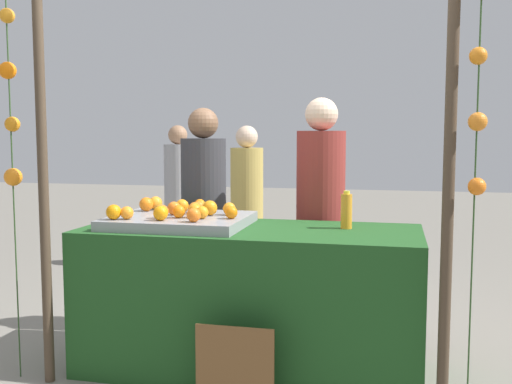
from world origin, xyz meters
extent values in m
plane|color=gray|center=(0.00, 0.00, 0.00)|extent=(24.00, 24.00, 0.00)
cube|color=#1E4C1E|center=(0.00, 0.00, 0.43)|extent=(1.98, 0.81, 0.85)
cube|color=gray|center=(-0.44, -0.01, 0.88)|extent=(0.81, 0.67, 0.06)
sphere|color=orange|center=(-0.69, 0.24, 0.96)|extent=(0.09, 0.09, 0.09)
sphere|color=orange|center=(-0.27, -0.23, 0.95)|extent=(0.08, 0.08, 0.08)
sphere|color=orange|center=(-0.50, -0.13, 0.95)|extent=(0.08, 0.08, 0.08)
sphere|color=orange|center=(-0.38, 0.18, 0.95)|extent=(0.07, 0.07, 0.07)
sphere|color=orange|center=(-0.75, -0.24, 0.96)|extent=(0.09, 0.09, 0.09)
sphere|color=orange|center=(-0.27, -0.10, 0.95)|extent=(0.07, 0.07, 0.07)
sphere|color=orange|center=(-0.48, 0.14, 0.95)|extent=(0.08, 0.08, 0.08)
sphere|color=orange|center=(-0.37, 0.09, 0.95)|extent=(0.07, 0.07, 0.07)
sphere|color=orange|center=(-0.49, 0.03, 0.95)|extent=(0.08, 0.08, 0.08)
sphere|color=orange|center=(-0.41, -0.09, 0.95)|extent=(0.08, 0.08, 0.08)
sphere|color=orange|center=(-0.72, 0.16, 0.96)|extent=(0.09, 0.09, 0.09)
sphere|color=orange|center=(-0.32, -0.06, 0.95)|extent=(0.08, 0.08, 0.08)
sphere|color=orange|center=(-0.47, -0.22, 0.95)|extent=(0.08, 0.08, 0.08)
sphere|color=orange|center=(-0.10, -0.05, 0.95)|extent=(0.07, 0.07, 0.07)
sphere|color=orange|center=(-0.40, 0.27, 0.95)|extent=(0.07, 0.07, 0.07)
sphere|color=orange|center=(-0.16, 0.10, 0.95)|extent=(0.08, 0.08, 0.08)
sphere|color=orange|center=(-0.27, 0.06, 0.96)|extent=(0.09, 0.09, 0.09)
sphere|color=orange|center=(-0.68, -0.21, 0.95)|extent=(0.08, 0.08, 0.08)
cylinder|color=orange|center=(0.55, 0.12, 0.95)|extent=(0.07, 0.07, 0.20)
cylinder|color=yellow|center=(0.55, 0.12, 1.06)|extent=(0.04, 0.04, 0.02)
cube|color=brown|center=(0.05, -0.56, 0.21)|extent=(0.41, 0.01, 0.45)
cube|color=black|center=(0.05, -0.55, 0.21)|extent=(0.38, 0.02, 0.43)
cylinder|color=#333338|center=(-0.49, 0.63, 0.69)|extent=(0.32, 0.32, 1.37)
sphere|color=brown|center=(-0.49, 0.63, 1.48)|extent=(0.21, 0.21, 0.21)
cylinder|color=maroon|center=(0.34, 0.64, 0.71)|extent=(0.33, 0.33, 1.43)
sphere|color=beige|center=(0.34, 0.64, 1.54)|extent=(0.22, 0.22, 0.22)
cylinder|color=#99999E|center=(-1.42, 2.57, 0.65)|extent=(0.30, 0.30, 1.30)
sphere|color=#A87A59|center=(-1.42, 2.57, 1.40)|extent=(0.20, 0.20, 0.20)
cylinder|color=tan|center=(-0.48, 1.84, 0.64)|extent=(0.30, 0.30, 1.28)
sphere|color=beige|center=(-0.48, 1.84, 1.38)|extent=(0.20, 0.20, 0.20)
cylinder|color=#473828|center=(-1.07, -0.44, 1.13)|extent=(0.06, 0.06, 2.26)
cylinder|color=#473828|center=(1.07, -0.44, 1.13)|extent=(0.06, 0.06, 2.26)
cylinder|color=#2D4C23|center=(-1.27, -0.43, 1.07)|extent=(0.01, 0.01, 2.15)
sphere|color=orange|center=(-1.27, -0.43, 2.05)|extent=(0.08, 0.08, 0.08)
sphere|color=orange|center=(-1.28, -0.42, 1.75)|extent=(0.10, 0.10, 0.10)
sphere|color=orange|center=(-1.26, -0.42, 1.46)|extent=(0.08, 0.08, 0.08)
sphere|color=orange|center=(-1.27, -0.42, 1.16)|extent=(0.10, 0.10, 0.10)
cylinder|color=#2D4C23|center=(1.18, -0.47, 1.07)|extent=(0.01, 0.01, 2.15)
sphere|color=orange|center=(1.18, -0.47, 1.75)|extent=(0.08, 0.08, 0.08)
sphere|color=orange|center=(1.18, -0.48, 1.46)|extent=(0.09, 0.09, 0.09)
sphere|color=orange|center=(1.19, -0.48, 1.16)|extent=(0.08, 0.08, 0.08)
camera|label=1|loc=(0.82, -3.34, 1.40)|focal=41.47mm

